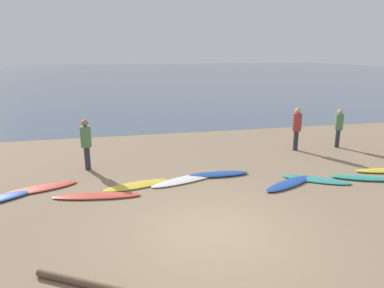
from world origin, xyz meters
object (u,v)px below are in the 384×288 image
object	(u,v)px
surfboard_4	(188,179)
person_2	(339,125)
surfboard_7	(316,179)
surfboard_1	(40,188)
surfboard_6	(289,183)
surfboard_8	(362,178)
person_1	(86,141)
driftwood_log	(79,282)
surfboard_3	(137,185)
person_0	(297,125)
surfboard_2	(97,196)
surfboard_5	(218,174)

from	to	relation	value
surfboard_4	person_2	size ratio (longest dim) A/B	1.60
surfboard_7	surfboard_1	bearing A→B (deg)	-154.48
surfboard_6	surfboard_8	size ratio (longest dim) A/B	1.10
surfboard_6	surfboard_4	bearing A→B (deg)	133.48
person_2	person_1	bearing A→B (deg)	154.68
surfboard_1	surfboard_4	size ratio (longest dim) A/B	0.81
driftwood_log	person_2	bearing A→B (deg)	35.12
surfboard_3	person_0	world-z (taller)	person_0
surfboard_6	person_1	xyz separation A→B (m)	(-6.21, 2.91, 1.01)
person_1	driftwood_log	world-z (taller)	person_1
surfboard_2	person_2	size ratio (longest dim) A/B	1.50
surfboard_3	surfboard_4	distance (m)	1.67
surfboard_3	person_2	xyz separation A→B (m)	(8.80, 2.61, 0.95)
surfboard_6	surfboard_7	size ratio (longest dim) A/B	1.02
surfboard_3	driftwood_log	world-z (taller)	driftwood_log
surfboard_5	surfboard_7	bearing A→B (deg)	-19.12
surfboard_3	surfboard_4	bearing A→B (deg)	-8.24
surfboard_7	driftwood_log	xyz separation A→B (m)	(-7.01, -3.72, 0.03)
surfboard_3	driftwood_log	size ratio (longest dim) A/B	1.17
surfboard_5	surfboard_6	xyz separation A→B (m)	(1.92, -1.29, -0.01)
surfboard_7	driftwood_log	size ratio (longest dim) A/B	1.20
surfboard_5	surfboard_8	size ratio (longest dim) A/B	1.05
surfboard_7	driftwood_log	bearing A→B (deg)	-118.60
surfboard_2	driftwood_log	distance (m)	3.94
surfboard_6	surfboard_7	world-z (taller)	surfboard_6
surfboard_1	driftwood_log	size ratio (longest dim) A/B	1.23
surfboard_1	surfboard_5	distance (m)	5.59
surfboard_5	surfboard_7	xyz separation A→B (m)	(2.93, -1.16, -0.01)
surfboard_3	surfboard_8	distance (m)	7.29
surfboard_4	surfboard_2	bearing A→B (deg)	175.15
surfboard_6	person_0	world-z (taller)	person_0
surfboard_5	person_2	bearing A→B (deg)	22.91
surfboard_2	person_0	world-z (taller)	person_0
surfboard_7	driftwood_log	distance (m)	7.94
surfboard_3	driftwood_log	xyz separation A→B (m)	(-1.35, -4.53, 0.04)
surfboard_5	surfboard_6	world-z (taller)	surfboard_5
person_0	surfboard_6	bearing A→B (deg)	-7.78
surfboard_7	surfboard_8	size ratio (longest dim) A/B	1.07
surfboard_1	surfboard_3	size ratio (longest dim) A/B	1.05
surfboard_3	person_1	distance (m)	2.71
surfboard_3	surfboard_8	bearing A→B (deg)	-22.14
surfboard_7	person_2	world-z (taller)	person_2
person_0	person_1	world-z (taller)	person_0
surfboard_4	surfboard_8	xyz separation A→B (m)	(5.55, -1.21, 0.01)
surfboard_4	surfboard_7	world-z (taller)	surfboard_4
person_0	surfboard_5	bearing A→B (deg)	-37.52
surfboard_8	person_0	bearing A→B (deg)	119.28
surfboard_8	person_0	xyz separation A→B (m)	(-0.40, 3.64, 1.01)
surfboard_7	person_1	distance (m)	7.79
surfboard_5	person_0	distance (m)	4.77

